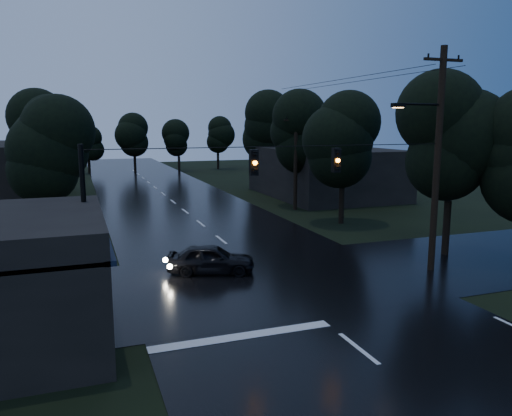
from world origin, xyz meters
TOP-DOWN VIEW (x-y plane):
  - main_road at (0.00, 30.00)m, footprint 12.00×120.00m
  - cross_street at (0.00, 12.00)m, footprint 60.00×9.00m
  - building_far_right at (14.00, 34.00)m, footprint 10.00×14.00m
  - utility_pole_main at (7.41, 11.00)m, footprint 3.50×0.30m
  - utility_pole_far at (8.30, 28.00)m, footprint 2.00×0.30m
  - anchor_pole_left at (-7.50, 11.00)m, footprint 0.18×0.18m
  - span_signals at (0.56, 10.99)m, footprint 15.00×0.37m
  - tree_corner_near at (10.00, 13.00)m, footprint 4.48×4.48m
  - tree_left_a at (-9.00, 22.00)m, footprint 3.92×3.92m
  - tree_left_b at (-9.60, 30.00)m, footprint 4.20×4.20m
  - tree_left_c at (-10.20, 40.00)m, footprint 4.48×4.48m
  - tree_right_a at (9.00, 22.00)m, footprint 4.20×4.20m
  - tree_right_b at (9.60, 30.00)m, footprint 4.48×4.48m
  - tree_right_c at (10.20, 40.00)m, footprint 4.76×4.76m
  - car at (-2.19, 13.97)m, footprint 4.18×2.69m

SIDE VIEW (x-z plane):
  - main_road at x=0.00m, z-range -0.01..0.01m
  - cross_street at x=0.00m, z-range -0.01..0.01m
  - car at x=-2.19m, z-range 0.00..1.32m
  - building_far_right at x=14.00m, z-range 0.00..4.40m
  - anchor_pole_left at x=-7.50m, z-range 0.00..6.00m
  - utility_pole_far at x=8.30m, z-range 0.13..7.63m
  - tree_left_a at x=-9.00m, z-range 1.11..9.37m
  - span_signals at x=0.56m, z-range 4.69..5.80m
  - utility_pole_main at x=7.41m, z-range 0.26..10.26m
  - tree_left_b at x=-9.60m, z-range 1.19..10.04m
  - tree_right_a at x=9.00m, z-range 1.19..10.04m
  - tree_corner_near at x=10.00m, z-range 1.27..10.71m
  - tree_left_c at x=-10.20m, z-range 1.27..10.71m
  - tree_right_b at x=9.60m, z-range 1.27..10.71m
  - tree_right_c at x=10.20m, z-range 1.35..11.38m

